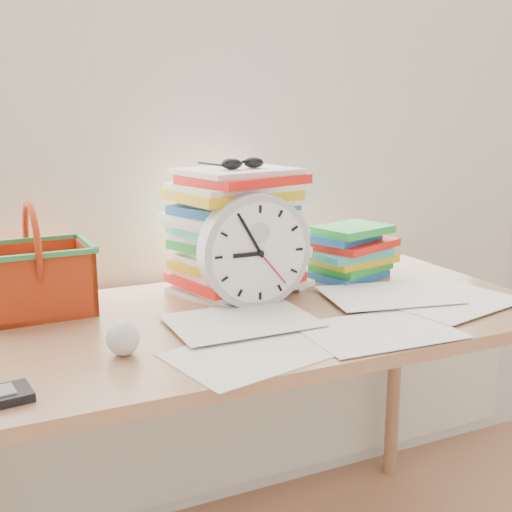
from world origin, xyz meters
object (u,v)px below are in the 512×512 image
paper_stack (237,231)px  clock (255,251)px  basket (33,259)px  book_stack (348,252)px  desk (254,343)px

paper_stack → clock: (-0.01, -0.14, -0.02)m
basket → book_stack: bearing=-3.8°
paper_stack → book_stack: (0.33, -0.01, -0.08)m
desk → book_stack: bearing=26.0°
desk → clock: bearing=62.7°
paper_stack → clock: 0.14m
paper_stack → book_stack: size_ratio=1.27×
book_stack → basket: size_ratio=0.98×
book_stack → basket: (-0.83, 0.03, 0.05)m
desk → clock: size_ratio=5.12×
clock → book_stack: size_ratio=1.08×
book_stack → paper_stack: bearing=179.0°
paper_stack → basket: size_ratio=1.25×
desk → basket: bearing=154.9°
desk → clock: clock is taller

